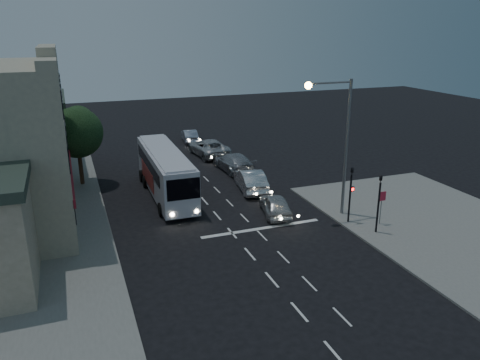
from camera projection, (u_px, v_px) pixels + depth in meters
name	position (u px, v px, depth m)	size (l,w,h in m)	color
ground	(244.00, 247.00, 27.21)	(120.00, 120.00, 0.00)	black
sidewalk_near	(470.00, 240.00, 27.98)	(12.00, 24.00, 0.12)	slate
sidewalk_far	(10.00, 225.00, 29.97)	(12.00, 50.00, 0.12)	slate
road_markings	(244.00, 222.00, 30.58)	(8.00, 30.55, 0.01)	silver
tour_bus	(165.00, 171.00, 34.97)	(2.72, 11.45, 3.50)	silver
car_suv	(275.00, 205.00, 31.63)	(1.68, 4.18, 1.43)	silver
car_sedan_a	(251.00, 180.00, 36.35)	(1.75, 5.01, 1.65)	silver
car_sedan_b	(234.00, 162.00, 41.24)	(2.24, 5.50, 1.60)	#A6A7AB
car_sedan_c	(208.00, 147.00, 46.22)	(2.72, 5.91, 1.64)	silver
car_extra	(190.00, 136.00, 51.77)	(1.45, 4.14, 1.37)	#A5A9BA
traffic_signal_main	(351.00, 188.00, 29.69)	(0.25, 0.35, 4.10)	black
traffic_signal_side	(379.00, 197.00, 28.16)	(0.18, 0.15, 4.10)	black
regulatory_sign	(382.00, 202.00, 29.61)	(0.45, 0.12, 2.20)	slate
streetlight	(339.00, 133.00, 29.83)	(3.32, 0.44, 9.00)	slate
low_building_north	(10.00, 136.00, 39.44)	(9.40, 9.40, 6.50)	gray
street_tree	(77.00, 130.00, 36.43)	(4.00, 4.00, 6.20)	black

